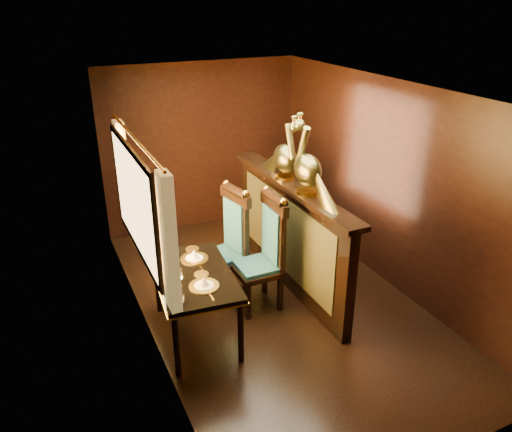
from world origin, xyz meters
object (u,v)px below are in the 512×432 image
at_px(dining_table, 194,279).
at_px(chair_left, 267,248).
at_px(chair_right, 231,238).
at_px(peacock_right, 285,146).
at_px(peacock_left, 308,156).

bearing_deg(dining_table, chair_left, 19.01).
xyz_separation_m(dining_table, chair_right, (0.67, 0.65, 0.03)).
bearing_deg(chair_right, chair_left, -68.58).
height_order(dining_table, peacock_right, peacock_right).
bearing_deg(chair_left, dining_table, -166.95).
height_order(peacock_left, peacock_right, peacock_left).
distance_m(dining_table, chair_right, 0.94).
distance_m(chair_left, peacock_right, 1.19).
relative_size(chair_right, peacock_right, 1.72).
distance_m(peacock_left, peacock_right, 0.52).
distance_m(chair_right, peacock_left, 1.39).
distance_m(dining_table, chair_left, 0.97).
height_order(chair_left, chair_right, chair_left).
xyz_separation_m(chair_left, peacock_left, (0.43, -0.10, 1.06)).
bearing_deg(chair_right, dining_table, -146.75).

